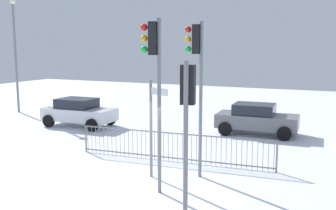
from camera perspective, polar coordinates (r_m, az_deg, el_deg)
name	(u,v)px	position (r m, az deg, el deg)	size (l,w,h in m)	color
ground_plane	(129,190)	(11.72, -5.81, -12.33)	(60.00, 60.00, 0.00)	white
traffic_light_foreground_right	(188,106)	(8.78, 2.90, -0.17)	(0.35, 0.57, 3.87)	slate
traffic_light_rear_right	(197,65)	(12.16, 4.25, 5.93)	(0.56, 0.36, 4.95)	slate
traffic_light_foreground_left	(154,67)	(10.75, -2.05, 5.60)	(0.56, 0.37, 4.95)	slate
direction_sign_post	(152,123)	(12.29, -2.33, -2.73)	(0.75, 0.31, 3.16)	slate
pedestrian_guard_railing	(173,146)	(14.27, 0.72, -6.12)	(7.42, 0.66, 1.07)	slate
car_white_trailing	(79,112)	(21.04, -12.99, -0.97)	(3.85, 2.02, 1.47)	silver
car_grey_far	(256,118)	(19.06, 12.87, -1.94)	(3.88, 2.09, 1.47)	slate
street_lamp	(15,44)	(26.49, -21.60, 8.34)	(0.36, 0.36, 7.15)	slate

